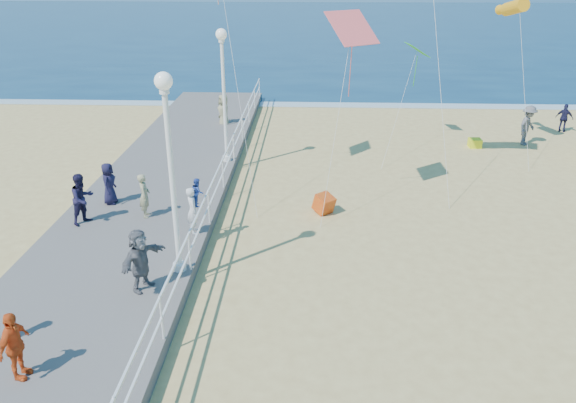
{
  "coord_description": "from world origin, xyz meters",
  "views": [
    {
      "loc": [
        -1.87,
        -13.08,
        8.12
      ],
      "look_at": [
        -2.5,
        2.0,
        1.6
      ],
      "focal_mm": 35.0,
      "sensor_mm": 36.0,
      "label": 1
    }
  ],
  "objects_px": {
    "box_kite": "(324,205)",
    "woman_holding_toddler": "(193,210)",
    "beach_walker_b": "(564,118)",
    "beach_chair_left": "(475,143)",
    "spectator_5": "(140,260)",
    "lamp_post_far": "(223,82)",
    "toddler_held": "(197,192)",
    "lamp_post_mid": "(170,155)",
    "beach_walker_c": "(224,113)",
    "beach_walker_a": "(528,125)",
    "spectator_3": "(15,346)",
    "spectator_4": "(109,183)",
    "spectator_6": "(145,196)",
    "spectator_7": "(82,199)"
  },
  "relations": [
    {
      "from": "beach_walker_b",
      "to": "beach_walker_a",
      "type": "bearing_deg",
      "value": 74.43
    },
    {
      "from": "lamp_post_far",
      "to": "spectator_6",
      "type": "xyz_separation_m",
      "value": [
        -1.84,
        -5.62,
        -2.53
      ]
    },
    {
      "from": "lamp_post_mid",
      "to": "woman_holding_toddler",
      "type": "height_order",
      "value": "lamp_post_mid"
    },
    {
      "from": "woman_holding_toddler",
      "to": "beach_walker_b",
      "type": "relative_size",
      "value": 1.03
    },
    {
      "from": "beach_walker_b",
      "to": "beach_walker_c",
      "type": "distance_m",
      "value": 17.35
    },
    {
      "from": "beach_walker_b",
      "to": "beach_chair_left",
      "type": "distance_m",
      "value": 5.89
    },
    {
      "from": "lamp_post_mid",
      "to": "woman_holding_toddler",
      "type": "distance_m",
      "value": 3.39
    },
    {
      "from": "spectator_6",
      "to": "beach_walker_c",
      "type": "bearing_deg",
      "value": -15.31
    },
    {
      "from": "spectator_7",
      "to": "box_kite",
      "type": "bearing_deg",
      "value": -45.07
    },
    {
      "from": "beach_walker_a",
      "to": "beach_chair_left",
      "type": "bearing_deg",
      "value": 143.64
    },
    {
      "from": "toddler_held",
      "to": "spectator_5",
      "type": "xyz_separation_m",
      "value": [
        -0.83,
        -3.37,
        -0.46
      ]
    },
    {
      "from": "toddler_held",
      "to": "spectator_5",
      "type": "relative_size",
      "value": 0.53
    },
    {
      "from": "toddler_held",
      "to": "spectator_4",
      "type": "xyz_separation_m",
      "value": [
        -3.46,
        1.98,
        -0.56
      ]
    },
    {
      "from": "lamp_post_far",
      "to": "spectator_3",
      "type": "height_order",
      "value": "lamp_post_far"
    },
    {
      "from": "beach_walker_c",
      "to": "spectator_3",
      "type": "bearing_deg",
      "value": -30.44
    },
    {
      "from": "spectator_4",
      "to": "toddler_held",
      "type": "bearing_deg",
      "value": -119.67
    },
    {
      "from": "lamp_post_far",
      "to": "woman_holding_toddler",
      "type": "height_order",
      "value": "lamp_post_far"
    },
    {
      "from": "lamp_post_mid",
      "to": "toddler_held",
      "type": "distance_m",
      "value": 3.12
    },
    {
      "from": "spectator_5",
      "to": "beach_walker_b",
      "type": "relative_size",
      "value": 1.15
    },
    {
      "from": "woman_holding_toddler",
      "to": "beach_walker_c",
      "type": "height_order",
      "value": "woman_holding_toddler"
    },
    {
      "from": "lamp_post_mid",
      "to": "woman_holding_toddler",
      "type": "bearing_deg",
      "value": 91.27
    },
    {
      "from": "spectator_5",
      "to": "beach_chair_left",
      "type": "xyz_separation_m",
      "value": [
        11.93,
        13.5,
        -1.02
      ]
    },
    {
      "from": "spectator_7",
      "to": "beach_walker_b",
      "type": "relative_size",
      "value": 1.15
    },
    {
      "from": "spectator_6",
      "to": "spectator_7",
      "type": "xyz_separation_m",
      "value": [
        -1.81,
        -0.56,
        0.1
      ]
    },
    {
      "from": "toddler_held",
      "to": "spectator_3",
      "type": "height_order",
      "value": "toddler_held"
    },
    {
      "from": "spectator_3",
      "to": "spectator_4",
      "type": "height_order",
      "value": "spectator_3"
    },
    {
      "from": "spectator_7",
      "to": "beach_walker_a",
      "type": "relative_size",
      "value": 0.87
    },
    {
      "from": "lamp_post_mid",
      "to": "box_kite",
      "type": "relative_size",
      "value": 8.87
    },
    {
      "from": "spectator_6",
      "to": "beach_chair_left",
      "type": "xyz_separation_m",
      "value": [
        13.05,
        9.16,
        -0.93
      ]
    },
    {
      "from": "spectator_6",
      "to": "beach_chair_left",
      "type": "distance_m",
      "value": 15.97
    },
    {
      "from": "beach_walker_b",
      "to": "spectator_3",
      "type": "bearing_deg",
      "value": 80.14
    },
    {
      "from": "box_kite",
      "to": "beach_chair_left",
      "type": "bearing_deg",
      "value": 5.24
    },
    {
      "from": "beach_chair_left",
      "to": "beach_walker_c",
      "type": "bearing_deg",
      "value": 169.38
    },
    {
      "from": "toddler_held",
      "to": "lamp_post_mid",
      "type": "bearing_deg",
      "value": 159.2
    },
    {
      "from": "spectator_4",
      "to": "beach_walker_b",
      "type": "bearing_deg",
      "value": -60.87
    },
    {
      "from": "lamp_post_mid",
      "to": "spectator_4",
      "type": "relative_size",
      "value": 3.66
    },
    {
      "from": "lamp_post_mid",
      "to": "beach_chair_left",
      "type": "distance_m",
      "value": 17.17
    },
    {
      "from": "beach_chair_left",
      "to": "beach_walker_b",
      "type": "bearing_deg",
      "value": 28.41
    },
    {
      "from": "lamp_post_far",
      "to": "spectator_6",
      "type": "bearing_deg",
      "value": -108.18
    },
    {
      "from": "lamp_post_mid",
      "to": "beach_walker_b",
      "type": "relative_size",
      "value": 3.71
    },
    {
      "from": "spectator_5",
      "to": "spectator_7",
      "type": "relative_size",
      "value": 1.0
    },
    {
      "from": "beach_walker_c",
      "to": "beach_walker_b",
      "type": "bearing_deg",
      "value": 65.06
    },
    {
      "from": "spectator_7",
      "to": "beach_walker_c",
      "type": "relative_size",
      "value": 0.88
    },
    {
      "from": "spectator_3",
      "to": "beach_walker_c",
      "type": "distance_m",
      "value": 19.21
    },
    {
      "from": "spectator_7",
      "to": "spectator_3",
      "type": "bearing_deg",
      "value": -138.07
    },
    {
      "from": "box_kite",
      "to": "woman_holding_toddler",
      "type": "bearing_deg",
      "value": 169.37
    },
    {
      "from": "woman_holding_toddler",
      "to": "beach_walker_a",
      "type": "bearing_deg",
      "value": -70.36
    },
    {
      "from": "beach_walker_b",
      "to": "box_kite",
      "type": "xyz_separation_m",
      "value": [
        -12.38,
        -10.61,
        -0.42
      ]
    },
    {
      "from": "spectator_7",
      "to": "beach_walker_b",
      "type": "height_order",
      "value": "spectator_7"
    },
    {
      "from": "spectator_5",
      "to": "lamp_post_far",
      "type": "bearing_deg",
      "value": 20.97
    }
  ]
}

